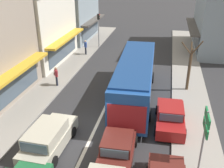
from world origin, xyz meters
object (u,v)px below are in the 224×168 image
Objects in this scene: pedestrian_with_handbag_near at (56,75)px; pedestrian_browsing_midblock at (86,46)px; parked_sedan_kerb_second at (170,116)px; directional_road_sign at (206,128)px; sedan_queue_gap_filler at (117,149)px; wagon_behind_bus_near at (48,138)px; traffic_light_downstreet at (99,25)px; city_bus at (135,77)px; street_tree_right at (189,68)px.

pedestrian_browsing_midblock is (-0.07, 8.54, -0.00)m from pedestrian_with_handbag_near.
pedestrian_with_handbag_near reaches higher than parked_sedan_kerb_second.
sedan_queue_gap_filler is at bearing 177.79° from directional_road_sign.
wagon_behind_bus_near is 2.79× the size of pedestrian_with_handbag_near.
pedestrian_with_handbag_near and pedestrian_browsing_midblock have the same top height.
wagon_behind_bus_near is 2.79× the size of pedestrian_browsing_midblock.
traffic_light_downstreet is 11.85m from pedestrian_with_handbag_near.
parked_sedan_kerb_second is 18.16m from traffic_light_downstreet.
pedestrian_browsing_midblock is at bearing -103.29° from traffic_light_downstreet.
sedan_queue_gap_filler is 1.01× the size of traffic_light_downstreet.
traffic_light_downstreet is at bearing 115.92° from city_bus.
traffic_light_downstreet reaches higher than directional_road_sign.
city_bus reaches higher than pedestrian_with_handbag_near.
pedestrian_with_handbag_near is (-10.97, 8.09, -1.64)m from directional_road_sign.
wagon_behind_bus_near is 8.36m from directional_road_sign.
parked_sedan_kerb_second is at bearing 109.70° from directional_road_sign.
city_bus is at bearing 60.75° from wagon_behind_bus_near.
parked_sedan_kerb_second is 5.86m from street_tree_right.
street_tree_right is at bearing 49.70° from wagon_behind_bus_near.
traffic_light_downstreet is 1.17× the size of directional_road_sign.
directional_road_sign is at bearing -56.43° from pedestrian_browsing_midblock.
parked_sedan_kerb_second is 15.80m from pedestrian_browsing_midblock.
city_bus is at bearing 130.92° from parked_sedan_kerb_second.
city_bus is at bearing -64.08° from traffic_light_downstreet.
wagon_behind_bus_near is at bearing -130.30° from street_tree_right.
city_bus is at bearing -7.26° from pedestrian_with_handbag_near.
traffic_light_downstreet reaches higher than sedan_queue_gap_filler.
parked_sedan_kerb_second is at bearing 55.25° from sedan_queue_gap_filler.
parked_sedan_kerb_second is (6.67, 3.88, -0.08)m from wagon_behind_bus_near.
pedestrian_with_handbag_near is 8.54m from pedestrian_browsing_midblock.
pedestrian_browsing_midblock is at bearing 123.57° from directional_road_sign.
city_bus is 4.72m from street_tree_right.
sedan_queue_gap_filler is 2.61× the size of pedestrian_with_handbag_near.
wagon_behind_bus_near is 1.06× the size of street_tree_right.
city_bus is 6.89m from pedestrian_with_handbag_near.
street_tree_right reaches higher than parked_sedan_kerb_second.
street_tree_right reaches higher than pedestrian_with_handbag_near.
sedan_queue_gap_filler is 4.65m from directional_road_sign.
sedan_queue_gap_filler is 2.61× the size of pedestrian_browsing_midblock.
pedestrian_with_handbag_near is 1.00× the size of pedestrian_browsing_midblock.
directional_road_sign reaches higher than city_bus.
pedestrian_browsing_midblock is at bearing 90.44° from pedestrian_with_handbag_near.
wagon_behind_bus_near is at bearing 178.61° from directional_road_sign.
pedestrian_browsing_midblock is at bearing 100.04° from wagon_behind_bus_near.
pedestrian_with_handbag_near is at bearing -171.95° from street_tree_right.
directional_road_sign is (8.13, -0.20, 1.96)m from wagon_behind_bus_near.
sedan_queue_gap_filler and parked_sedan_kerb_second have the same top height.
street_tree_right is (10.17, -10.16, -0.87)m from traffic_light_downstreet.
wagon_behind_bus_near is 8.40m from pedestrian_with_handbag_near.
parked_sedan_kerb_second is at bearing -52.66° from pedestrian_browsing_midblock.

